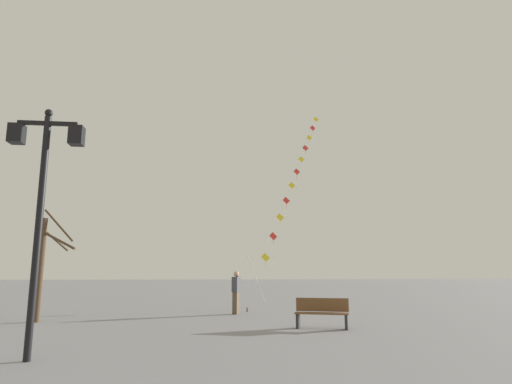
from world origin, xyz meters
The scene contains 6 objects.
ground_plane centered at (0.00, 20.00, 0.00)m, with size 160.00×160.00×0.00m, color gray.
twin_lantern_lamp_post centered at (-2.66, 7.28, 3.49)m, with size 1.48×0.28×5.05m.
kite_train centered at (6.00, 24.48, 7.38)m, with size 6.89×13.47×13.89m.
kite_flyer centered at (1.91, 16.31, 0.90)m, with size 0.42×0.61×1.71m.
bare_tree centered at (-4.97, 14.19, 1.92)m, with size 1.37×1.25×3.87m.
park_bench centered at (4.20, 11.48, 0.45)m, with size 1.65×0.96×0.89m.
Camera 1 is at (0.73, -1.91, 1.68)m, focal length 30.76 mm.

